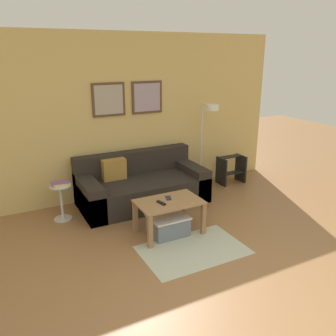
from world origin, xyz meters
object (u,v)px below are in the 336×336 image
object	(u,v)px
coffee_table	(169,208)
floor_lamp	(207,131)
storage_bin	(168,225)
side_table	(61,199)
couch	(141,186)
step_stool	(231,169)
remote_control	(161,203)
cell_phone	(168,198)
book_stack	(60,183)

from	to	relation	value
coffee_table	floor_lamp	xyz separation A→B (m)	(1.34, 1.17, 0.65)
storage_bin	side_table	bearing A→B (deg)	136.34
couch	coffee_table	size ratio (longest dim) A/B	2.33
step_stool	couch	bearing A→B (deg)	-178.00
remote_control	cell_phone	distance (m)	0.19
storage_bin	floor_lamp	xyz separation A→B (m)	(1.37, 1.20, 0.87)
coffee_table	cell_phone	bearing A→B (deg)	67.65
floor_lamp	step_stool	bearing A→B (deg)	-3.48
book_stack	remote_control	size ratio (longest dim) A/B	1.63
book_stack	step_stool	size ratio (longest dim) A/B	0.50
coffee_table	remote_control	xyz separation A→B (m)	(-0.12, -0.02, 0.10)
book_stack	couch	bearing A→B (deg)	0.85
floor_lamp	remote_control	size ratio (longest dim) A/B	9.67
side_table	cell_phone	size ratio (longest dim) A/B	3.65
floor_lamp	book_stack	world-z (taller)	floor_lamp
coffee_table	step_stool	distance (m)	2.18
coffee_table	step_stool	size ratio (longest dim) A/B	1.70
remote_control	cell_phone	xyz separation A→B (m)	(0.16, 0.11, -0.01)
coffee_table	book_stack	xyz separation A→B (m)	(-1.14, 1.06, 0.18)
couch	coffee_table	world-z (taller)	couch
couch	coffee_table	distance (m)	1.08
book_stack	cell_phone	world-z (taller)	book_stack
step_stool	remote_control	bearing A→B (deg)	-149.55
cell_phone	storage_bin	bearing A→B (deg)	-100.11
remote_control	cell_phone	bearing A→B (deg)	23.72
couch	side_table	world-z (taller)	couch
side_table	book_stack	bearing A→B (deg)	80.46
coffee_table	cell_phone	size ratio (longest dim) A/B	5.92
side_table	cell_phone	distance (m)	1.53
floor_lamp	step_stool	size ratio (longest dim) A/B	2.97
floor_lamp	book_stack	distance (m)	2.53
book_stack	floor_lamp	bearing A→B (deg)	2.57
floor_lamp	step_stool	distance (m)	0.90
side_table	couch	bearing A→B (deg)	1.77
side_table	remote_control	bearing A→B (deg)	-46.04
remote_control	step_stool	world-z (taller)	step_stool
floor_lamp	couch	bearing A→B (deg)	-175.76
storage_bin	cell_phone	size ratio (longest dim) A/B	3.46
coffee_table	book_stack	distance (m)	1.57
floor_lamp	step_stool	world-z (taller)	floor_lamp
couch	storage_bin	distance (m)	1.12
coffee_table	storage_bin	size ratio (longest dim) A/B	1.71
coffee_table	storage_bin	distance (m)	0.22
floor_lamp	side_table	size ratio (longest dim) A/B	2.84
coffee_table	remote_control	bearing A→B (deg)	-169.90
couch	storage_bin	world-z (taller)	couch
floor_lamp	book_stack	xyz separation A→B (m)	(-2.48, -0.11, -0.48)
couch	floor_lamp	xyz separation A→B (m)	(1.26, 0.09, 0.74)
coffee_table	floor_lamp	world-z (taller)	floor_lamp
coffee_table	cell_phone	xyz separation A→B (m)	(0.04, 0.09, 0.10)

